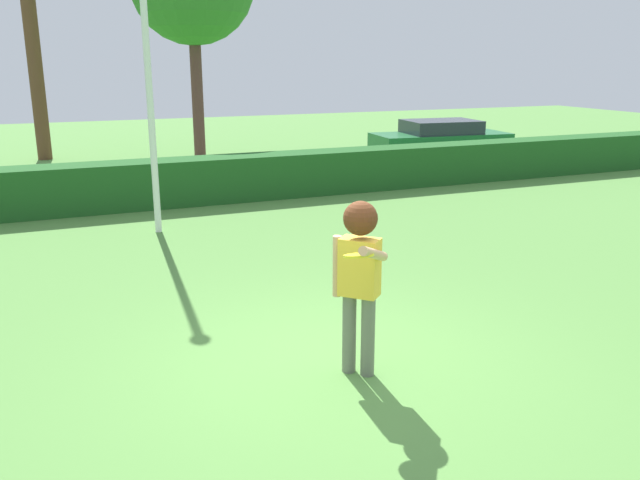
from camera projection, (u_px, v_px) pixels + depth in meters
ground_plane at (331, 363)px, 6.94m from camera, size 60.00×60.00×0.00m
person at (359, 267)px, 6.41m from camera, size 0.51×0.82×1.79m
frisbee at (359, 255)px, 5.90m from camera, size 0.28×0.28×0.08m
lamppost at (147, 55)px, 11.35m from camera, size 0.24×0.24×5.66m
hedge_row at (175, 182)px, 14.33m from camera, size 29.31×0.90×0.99m
parked_car_green at (440, 138)px, 20.49m from camera, size 4.34×2.12×1.25m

